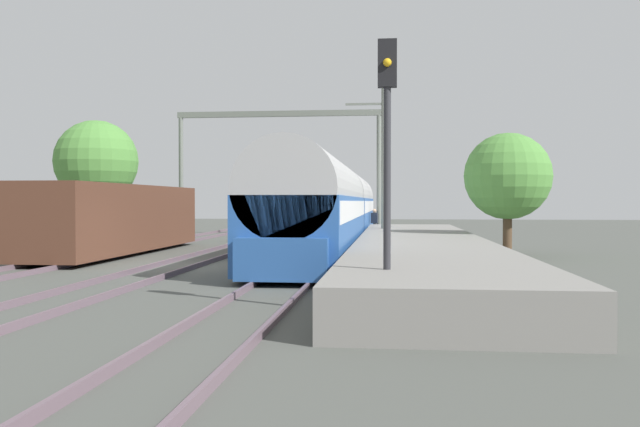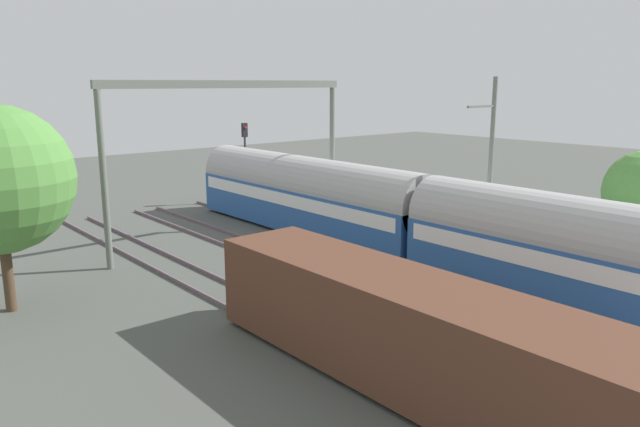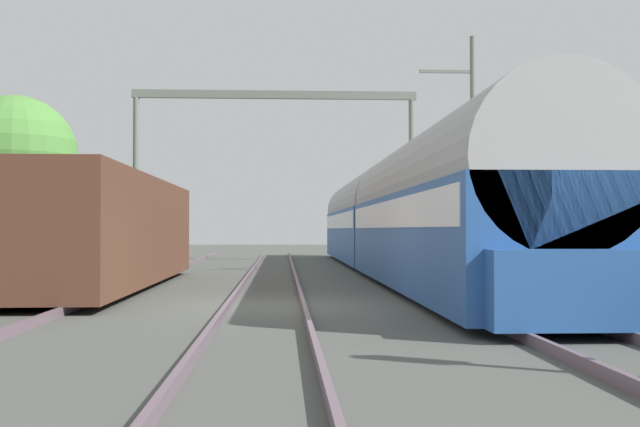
% 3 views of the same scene
% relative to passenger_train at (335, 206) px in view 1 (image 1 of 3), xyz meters
% --- Properties ---
extents(ground, '(120.00, 120.00, 0.00)m').
position_rel_passenger_train_xyz_m(ground, '(-4.29, -11.25, -1.97)').
color(ground, '#4D504A').
extents(track_far_west, '(1.52, 60.00, 0.16)m').
position_rel_passenger_train_xyz_m(track_far_west, '(-8.58, -11.25, -1.89)').
color(track_far_west, '#68555F').
rests_on(track_far_west, ground).
extents(track_west, '(1.52, 60.00, 0.16)m').
position_rel_passenger_train_xyz_m(track_west, '(-4.29, -11.25, -1.89)').
color(track_west, '#68555F').
rests_on(track_west, ground).
extents(track_east, '(1.52, 60.00, 0.16)m').
position_rel_passenger_train_xyz_m(track_east, '(0.00, -11.25, -1.89)').
color(track_east, '#68555F').
rests_on(track_east, ground).
extents(platform, '(4.40, 28.00, 0.90)m').
position_rel_passenger_train_xyz_m(platform, '(3.82, -9.25, -1.52)').
color(platform, gray).
rests_on(platform, ground).
extents(passenger_train, '(2.93, 32.85, 3.82)m').
position_rel_passenger_train_xyz_m(passenger_train, '(0.00, 0.00, 0.00)').
color(passenger_train, '#28569E').
rests_on(passenger_train, ground).
extents(freight_car, '(2.80, 13.00, 2.70)m').
position_rel_passenger_train_xyz_m(freight_car, '(-8.58, -6.40, -0.50)').
color(freight_car, '#563323').
rests_on(freight_car, ground).
extents(person_crossing, '(0.45, 0.33, 1.73)m').
position_rel_passenger_train_xyz_m(person_crossing, '(1.74, 8.07, -0.94)').
color(person_crossing, '#3C3C3C').
rests_on(person_crossing, ground).
extents(railway_signal_near, '(0.36, 0.30, 5.25)m').
position_rel_passenger_train_xyz_m(railway_signal_near, '(2.71, -20.44, 1.38)').
color(railway_signal_near, '#2D2D33').
rests_on(railway_signal_near, ground).
extents(railway_signal_far, '(0.36, 0.30, 5.21)m').
position_rel_passenger_train_xyz_m(railway_signal_far, '(1.92, 16.91, 1.36)').
color(railway_signal_far, '#2D2D33').
rests_on(railway_signal_far, ground).
extents(catenary_gantry, '(12.98, 0.28, 7.86)m').
position_rel_passenger_train_xyz_m(catenary_gantry, '(-4.29, 8.46, 3.70)').
color(catenary_gantry, slate).
rests_on(catenary_gantry, ground).
extents(catenary_pole_east_mid, '(1.90, 0.20, 8.00)m').
position_rel_passenger_train_xyz_m(catenary_pole_east_mid, '(2.35, -1.30, 2.18)').
color(catenary_pole_east_mid, slate).
rests_on(catenary_pole_east_mid, ground).
extents(tree_west_background, '(5.00, 5.00, 7.11)m').
position_rel_passenger_train_xyz_m(tree_west_background, '(-15.07, 5.94, 2.63)').
color(tree_west_background, '#4C3826').
rests_on(tree_west_background, ground).
extents(tree_east_background, '(3.47, 3.47, 4.94)m').
position_rel_passenger_train_xyz_m(tree_east_background, '(7.41, -5.69, 1.22)').
color(tree_east_background, '#4C3826').
rests_on(tree_east_background, ground).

